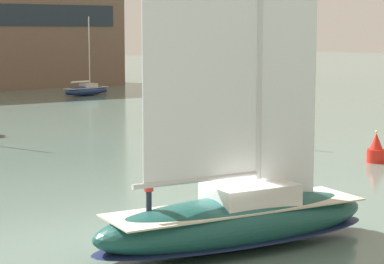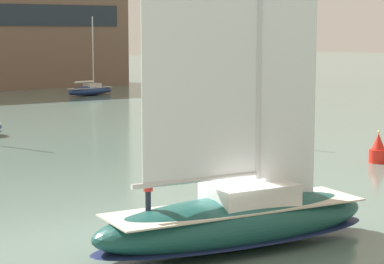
{
  "view_description": "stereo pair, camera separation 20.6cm",
  "coord_description": "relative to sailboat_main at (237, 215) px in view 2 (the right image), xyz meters",
  "views": [
    {
      "loc": [
        -16.37,
        -21.55,
        7.95
      ],
      "look_at": [
        0.0,
        3.0,
        3.99
      ],
      "focal_mm": 70.0,
      "sensor_mm": 36.0,
      "label": 1
    },
    {
      "loc": [
        -16.2,
        -21.66,
        7.95
      ],
      "look_at": [
        0.0,
        3.0,
        3.99
      ],
      "focal_mm": 70.0,
      "sensor_mm": 36.0,
      "label": 2
    }
  ],
  "objects": [
    {
      "name": "channel_buoy",
      "position": [
        18.06,
        9.8,
        -0.44
      ],
      "size": [
        1.1,
        1.1,
        1.99
      ],
      "color": "red",
      "rests_on": "ground"
    },
    {
      "name": "ground_plane",
      "position": [
        -0.02,
        0.0,
        -1.22
      ],
      "size": [
        400.0,
        400.0,
        0.0
      ],
      "primitive_type": "plane",
      "color": "slate"
    },
    {
      "name": "sailboat_moored_far_slip",
      "position": [
        37.23,
        59.12,
        -0.7
      ],
      "size": [
        4.56,
        5.46,
        7.73
      ],
      "color": "navy",
      "rests_on": "ground"
    },
    {
      "name": "sailboat_moored_mid_channel",
      "position": [
        14.01,
        26.89,
        -0.41
      ],
      "size": [
        4.2,
        9.09,
        12.06
      ],
      "color": "#232328",
      "rests_on": "ground"
    },
    {
      "name": "sailboat_moored_near_marina",
      "position": [
        24.69,
        63.97,
        -0.55
      ],
      "size": [
        7.42,
        4.02,
        9.84
      ],
      "color": "navy",
      "rests_on": "ground"
    },
    {
      "name": "sailboat_main",
      "position": [
        0.0,
        0.0,
        0.0
      ],
      "size": [
        11.75,
        4.18,
        15.82
      ],
      "color": "#194C47",
      "rests_on": "ground"
    }
  ]
}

